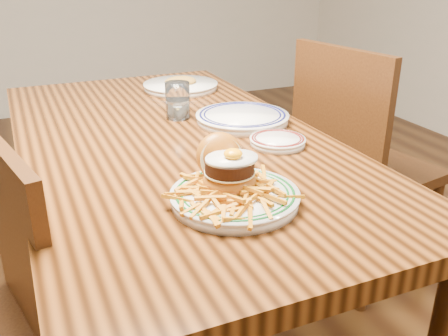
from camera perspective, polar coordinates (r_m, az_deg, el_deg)
name	(u,v)px	position (r m, az deg, el deg)	size (l,w,h in m)	color
table	(173,164)	(1.50, -5.88, 0.47)	(0.85, 1.60, 0.75)	black
chair_right	(357,162)	(1.97, 14.95, 0.69)	(0.52, 0.52, 0.95)	#43250D
main_plate	(232,185)	(1.06, 0.95, -1.97)	(0.28, 0.29, 0.13)	white
side_plate	(278,141)	(1.39, 6.15, 3.13)	(0.16, 0.16, 0.02)	white
rear_plate	(242,117)	(1.57, 2.11, 5.81)	(0.29, 0.29, 0.03)	white
water_glass	(178,103)	(1.62, -5.31, 7.45)	(0.08, 0.08, 0.12)	white
far_plate	(181,85)	(1.98, -4.98, 9.38)	(0.29, 0.29, 0.05)	white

